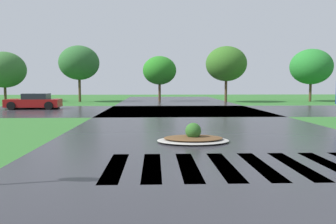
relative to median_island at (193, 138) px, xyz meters
name	(u,v)px	position (x,y,z in m)	size (l,w,h in m)	color
asphalt_roadway	(214,139)	(0.83, 0.52, -0.14)	(11.84, 80.00, 0.01)	#2B2B30
asphalt_cross_road	(184,110)	(0.83, 14.06, -0.14)	(90.00, 10.65, 0.01)	#2B2B30
crosswalk_stripes	(242,166)	(0.83, -3.51, -0.14)	(6.75, 3.05, 0.01)	white
median_island	(193,138)	(0.00, 0.00, 0.00)	(2.53, 1.77, 0.68)	#9E9B93
car_blue_compact	(34,102)	(-10.99, 15.94, 0.44)	(4.22, 2.12, 1.25)	maroon
drainage_pipe_stack	(37,104)	(-10.96, 16.43, 0.24)	(3.63, 1.32, 0.76)	#9E9B93
background_treeline	(156,67)	(-1.24, 26.51, 3.76)	(38.85, 6.19, 6.19)	#4C3823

